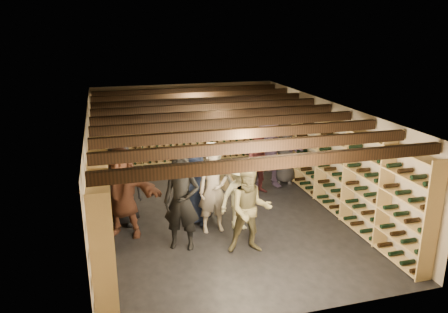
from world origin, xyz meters
TOP-DOWN VIEW (x-y plane):
  - ground at (0.00, 0.00)m, footprint 8.00×8.00m
  - walls at (0.00, 0.00)m, footprint 5.52×8.02m
  - ceiling at (0.00, 0.00)m, footprint 5.50×8.00m
  - ceiling_joists at (0.00, 0.00)m, footprint 5.40×7.12m
  - wine_rack_left at (-2.57, 0.00)m, footprint 0.32×7.50m
  - wine_rack_right at (2.57, 0.00)m, footprint 0.32×7.50m
  - wine_rack_back at (0.00, 3.83)m, footprint 4.70×0.30m
  - crate_stack_left at (0.68, 1.30)m, footprint 0.54×0.40m
  - crate_stack_right at (0.88, 1.30)m, footprint 0.59×0.49m
  - crate_loose at (-0.25, 1.65)m, footprint 0.59×0.50m
  - person_0 at (-2.18, -0.13)m, footprint 1.04×0.83m
  - person_1 at (-1.13, -1.51)m, footprint 0.81×0.68m
  - person_2 at (0.07, -2.00)m, footprint 0.93×0.78m
  - person_3 at (0.17, -1.07)m, footprint 1.09×0.84m
  - person_5 at (-2.18, -0.68)m, footprint 1.80×1.20m
  - person_6 at (-0.64, -0.49)m, footprint 0.90×0.75m
  - person_7 at (-0.38, -0.98)m, footprint 0.68×0.47m
  - person_8 at (1.26, 0.76)m, footprint 0.82×0.68m
  - person_9 at (-0.19, -0.16)m, footprint 1.23×0.98m
  - person_10 at (-0.70, 0.05)m, footprint 0.96×0.56m
  - person_11 at (1.65, 1.15)m, footprint 1.82×0.78m
  - person_12 at (2.18, 1.30)m, footprint 0.94×0.77m

SIDE VIEW (x-z plane):
  - ground at x=0.00m, z-range 0.00..0.00m
  - crate_loose at x=-0.25m, z-range 0.00..0.17m
  - crate_stack_right at x=0.88m, z-range 0.00..0.51m
  - crate_stack_left at x=0.68m, z-range 0.00..0.68m
  - person_3 at x=0.17m, z-range 0.00..1.49m
  - person_8 at x=1.26m, z-range 0.00..1.53m
  - person_10 at x=-0.70m, z-range 0.00..1.53m
  - person_6 at x=-0.64m, z-range 0.00..1.58m
  - person_12 at x=2.18m, z-range 0.00..1.64m
  - person_9 at x=-0.19m, z-range 0.00..1.67m
  - person_2 at x=0.07m, z-range 0.00..1.70m
  - person_7 at x=-0.38m, z-range 0.00..1.80m
  - person_0 at x=-2.18m, z-range 0.00..1.86m
  - person_5 at x=-2.18m, z-range 0.00..1.86m
  - person_1 at x=-1.13m, z-range 0.00..1.89m
  - person_11 at x=1.65m, z-range 0.00..1.90m
  - wine_rack_back at x=0.00m, z-range 0.00..2.15m
  - wine_rack_left at x=-2.57m, z-range 0.00..2.15m
  - wine_rack_right at x=2.57m, z-range 0.00..2.15m
  - walls at x=0.00m, z-range 0.00..2.40m
  - ceiling_joists at x=0.00m, z-range 2.17..2.35m
  - ceiling at x=0.00m, z-range 2.40..2.40m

